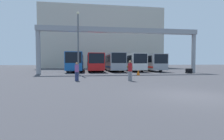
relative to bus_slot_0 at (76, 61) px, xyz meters
The scene contains 13 objects.
ground_plane 25.75m from the bus_slot_0, 74.55° to the right, with size 200.00×200.00×0.00m, color #38383D.
building_backdrop 23.71m from the bus_slot_0, 72.48° to the left, with size 34.94×12.00×17.31m.
overhead_gantry 10.92m from the bus_slot_0, 48.54° to the right, with size 23.25×0.80×6.54m.
bus_slot_0 is the anchor object (origin of this frame).
bus_slot_1 3.43m from the bus_slot_0, ahead, with size 2.58×11.66×3.09m.
bus_slot_2 6.91m from the bus_slot_0, ahead, with size 2.54×10.26×3.18m.
bus_slot_3 10.28m from the bus_slot_0, ahead, with size 2.45×10.88×3.08m.
bus_slot_4 13.68m from the bus_slot_0, ahead, with size 2.50×11.70×3.01m.
pedestrian_far_center 18.51m from the bus_slot_0, 72.34° to the right, with size 0.37×0.37×1.77m.
pedestrian_near_left 17.03m from the bus_slot_0, 86.59° to the right, with size 0.34×0.34×1.62m.
traffic_cone 14.17m from the bus_slot_0, 54.05° to the right, with size 0.49×0.49×0.70m.
tire_stack 19.01m from the bus_slot_0, 27.54° to the right, with size 1.04×1.04×0.72m.
lamp_post 9.56m from the bus_slot_0, 84.74° to the right, with size 0.36×0.36×8.16m.
Camera 1 is at (-5.07, -7.64, 1.62)m, focal length 28.00 mm.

